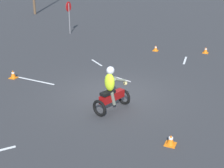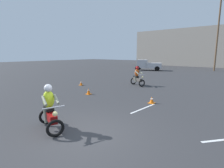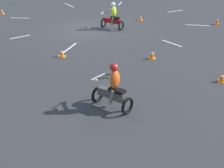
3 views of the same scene
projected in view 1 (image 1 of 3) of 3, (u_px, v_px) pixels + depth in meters
ground_plane at (114, 94)px, 12.53m from camera, size 120.00×120.00×0.00m
motorcycle_rider_foreground at (111, 92)px, 10.92m from camera, size 1.55×1.04×1.66m
stop_sign at (69, 11)px, 22.28m from camera, size 0.70×0.08×2.30m
traffic_cone_near_right at (13, 74)px, 14.17m from camera, size 0.32×0.32×0.38m
traffic_cone_mid_center at (171, 140)px, 9.02m from camera, size 0.32×0.32×0.33m
traffic_cone_far_right at (156, 48)px, 18.49m from camera, size 0.32×0.32×0.32m
traffic_cone_far_center at (206, 50)px, 18.02m from camera, size 0.32×0.32×0.36m
lane_stripe_e at (185, 60)px, 16.76m from camera, size 1.42×0.23×0.01m
lane_stripe_ne at (97, 63)px, 16.38m from camera, size 0.85×1.01×0.01m
lane_stripe_n at (35, 81)px, 13.92m from camera, size 0.26×2.08×0.01m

